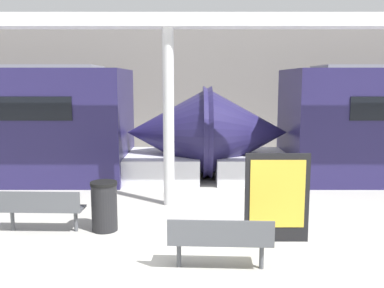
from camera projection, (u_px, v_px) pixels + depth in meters
name	position (u px, v px, depth m)	size (l,w,h in m)	color
ground_plane	(170.00, 274.00, 6.22)	(60.00, 60.00, 0.00)	#B2AFA8
station_wall	(185.00, 88.00, 17.14)	(56.00, 0.20, 5.00)	gray
bench_near	(221.00, 238.00, 6.28)	(1.57, 0.52, 0.80)	#4C4F54
bench_far	(43.00, 207.00, 7.87)	(1.51, 0.49, 0.80)	#4C4F54
trash_bin	(105.00, 206.00, 7.97)	(0.50, 0.50, 0.93)	black
poster_board	(278.00, 197.00, 7.37)	(1.11, 0.07, 1.56)	black
support_column_near	(170.00, 119.00, 9.42)	(0.25, 0.25, 3.91)	silver
canopy_beam	(169.00, 21.00, 9.12)	(28.00, 0.60, 0.28)	silver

